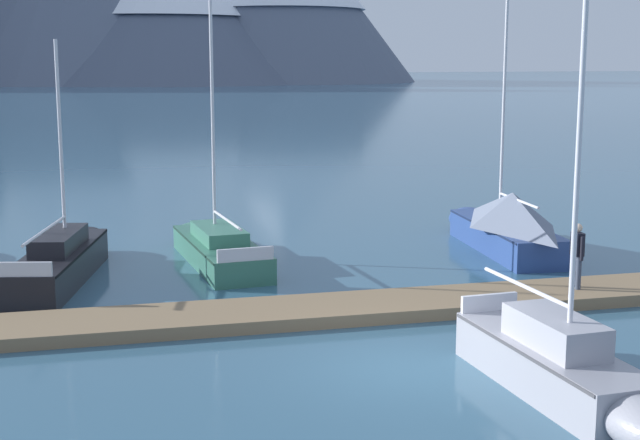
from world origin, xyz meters
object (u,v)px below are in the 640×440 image
(sailboat_mid_dock_port, at_px, (216,245))
(sailboat_mid_dock_starboard, at_px, (568,371))
(person_on_dock, at_px, (577,252))
(sailboat_far_berth, at_px, (504,222))
(sailboat_second_berth, at_px, (64,258))

(sailboat_mid_dock_port, relative_size, sailboat_mid_dock_starboard, 0.98)
(sailboat_mid_dock_port, xyz_separation_m, person_on_dock, (8.02, -7.19, 0.78))
(sailboat_mid_dock_port, height_order, person_on_dock, sailboat_mid_dock_port)
(sailboat_mid_dock_port, bearing_deg, sailboat_far_berth, -7.54)
(sailboat_far_berth, bearing_deg, sailboat_second_berth, 178.69)
(sailboat_second_berth, distance_m, person_on_dock, 14.05)
(sailboat_second_berth, bearing_deg, person_on_dock, -26.60)
(sailboat_second_berth, xyz_separation_m, person_on_dock, (12.55, -6.28, 0.68))
(sailboat_mid_dock_port, height_order, sailboat_mid_dock_starboard, sailboat_mid_dock_starboard)
(sailboat_second_berth, relative_size, person_on_dock, 4.52)
(person_on_dock, bearing_deg, sailboat_mid_dock_port, 138.12)
(sailboat_mid_dock_starboard, height_order, sailboat_far_berth, sailboat_far_berth)
(sailboat_mid_dock_port, height_order, sailboat_far_berth, sailboat_far_berth)
(sailboat_mid_dock_port, distance_m, sailboat_mid_dock_starboard, 13.95)
(sailboat_second_berth, xyz_separation_m, sailboat_far_berth, (13.71, -0.31, 0.35))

